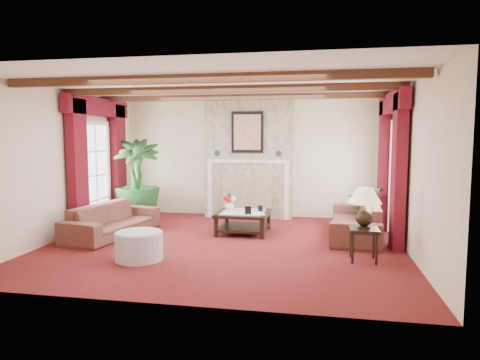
% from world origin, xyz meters
% --- Properties ---
extents(floor, '(6.00, 6.00, 0.00)m').
position_xyz_m(floor, '(0.00, 0.00, 0.00)').
color(floor, '#47110C').
rests_on(floor, ground).
extents(ceiling, '(6.00, 6.00, 0.00)m').
position_xyz_m(ceiling, '(0.00, 0.00, 2.70)').
color(ceiling, white).
rests_on(ceiling, floor).
extents(back_wall, '(6.00, 0.02, 2.70)m').
position_xyz_m(back_wall, '(0.00, 2.75, 1.35)').
color(back_wall, beige).
rests_on(back_wall, ground).
extents(left_wall, '(0.02, 5.50, 2.70)m').
position_xyz_m(left_wall, '(-3.00, 0.00, 1.35)').
color(left_wall, beige).
rests_on(left_wall, ground).
extents(right_wall, '(0.02, 5.50, 2.70)m').
position_xyz_m(right_wall, '(3.00, 0.00, 1.35)').
color(right_wall, beige).
rests_on(right_wall, ground).
extents(ceiling_beams, '(6.00, 3.00, 0.12)m').
position_xyz_m(ceiling_beams, '(0.00, 0.00, 2.64)').
color(ceiling_beams, '#321C10').
rests_on(ceiling_beams, ceiling).
extents(fireplace, '(2.00, 0.52, 2.70)m').
position_xyz_m(fireplace, '(0.00, 2.55, 2.70)').
color(fireplace, tan).
rests_on(fireplace, ground).
extents(french_door_left, '(0.10, 1.10, 2.16)m').
position_xyz_m(french_door_left, '(-2.97, 1.00, 2.13)').
color(french_door_left, white).
rests_on(french_door_left, ground).
extents(french_door_right, '(0.10, 1.10, 2.16)m').
position_xyz_m(french_door_right, '(2.97, 1.00, 2.13)').
color(french_door_right, white).
rests_on(french_door_right, ground).
extents(curtains_left, '(0.20, 2.40, 2.55)m').
position_xyz_m(curtains_left, '(-2.86, 1.00, 2.55)').
color(curtains_left, '#4A0915').
rests_on(curtains_left, ground).
extents(curtains_right, '(0.20, 2.40, 2.55)m').
position_xyz_m(curtains_right, '(2.86, 1.00, 2.55)').
color(curtains_right, '#4A0915').
rests_on(curtains_right, ground).
extents(sofa_left, '(2.26, 1.29, 0.80)m').
position_xyz_m(sofa_left, '(-2.20, 0.20, 0.40)').
color(sofa_left, '#3D101A').
rests_on(sofa_left, ground).
extents(sofa_right, '(2.27, 0.93, 0.86)m').
position_xyz_m(sofa_right, '(2.26, 0.97, 0.43)').
color(sofa_right, '#3D101A').
rests_on(sofa_right, ground).
extents(potted_palm, '(2.18, 2.46, 1.01)m').
position_xyz_m(potted_palm, '(-2.38, 1.71, 0.51)').
color(potted_palm, black).
rests_on(potted_palm, ground).
extents(small_plant, '(1.40, 1.43, 0.68)m').
position_xyz_m(small_plant, '(2.61, 1.80, 0.34)').
color(small_plant, black).
rests_on(small_plant, ground).
extents(coffee_table, '(1.01, 1.01, 0.41)m').
position_xyz_m(coffee_table, '(0.16, 0.89, 0.20)').
color(coffee_table, black).
rests_on(coffee_table, ground).
extents(side_table, '(0.50, 0.50, 0.50)m').
position_xyz_m(side_table, '(2.26, -0.63, 0.25)').
color(side_table, black).
rests_on(side_table, ground).
extents(ottoman, '(0.72, 0.72, 0.42)m').
position_xyz_m(ottoman, '(-1.07, -1.17, 0.21)').
color(ottoman, '#9A96AB').
rests_on(ottoman, ground).
extents(table_lamp, '(0.49, 0.49, 0.63)m').
position_xyz_m(table_lamp, '(2.26, -0.63, 0.81)').
color(table_lamp, black).
rests_on(table_lamp, side_table).
extents(flower_vase, '(0.27, 0.28, 0.19)m').
position_xyz_m(flower_vase, '(-0.15, 1.09, 0.50)').
color(flower_vase, silver).
rests_on(flower_vase, coffee_table).
extents(book, '(0.22, 0.14, 0.28)m').
position_xyz_m(book, '(0.40, 0.62, 0.55)').
color(book, black).
rests_on(book, coffee_table).
extents(photo_frame_a, '(0.12, 0.04, 0.16)m').
position_xyz_m(photo_frame_a, '(0.30, 0.62, 0.49)').
color(photo_frame_a, black).
rests_on(photo_frame_a, coffee_table).
extents(photo_frame_b, '(0.10, 0.05, 0.12)m').
position_xyz_m(photo_frame_b, '(0.49, 0.97, 0.47)').
color(photo_frame_b, black).
rests_on(photo_frame_b, coffee_table).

